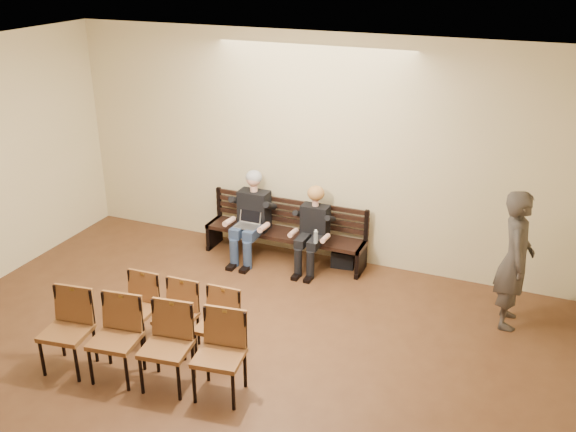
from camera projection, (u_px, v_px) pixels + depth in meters
name	position (u px, v px, depth m)	size (l,w,h in m)	color
room_walls	(151.00, 193.00, 5.85)	(8.02, 10.01, 3.51)	beige
bench	(284.00, 245.00, 10.15)	(2.60, 0.90, 0.45)	black
seated_man	(252.00, 215.00, 10.03)	(0.59, 0.82, 1.43)	black
seated_woman	(313.00, 232.00, 9.71)	(0.52, 0.71, 1.20)	black
laptop	(246.00, 228.00, 9.91)	(0.36, 0.28, 0.26)	silver
water_bottle	(316.00, 244.00, 9.42)	(0.06, 0.06, 0.21)	silver
bag	(343.00, 259.00, 9.93)	(0.35, 0.24, 0.26)	black
passerby	(517.00, 250.00, 8.09)	(0.78, 0.51, 2.14)	#37322D
chair_row_front	(176.00, 318.00, 7.78)	(1.57, 0.48, 0.87)	brown
chair_row_back	(140.00, 345.00, 7.18)	(2.39, 0.54, 0.98)	brown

